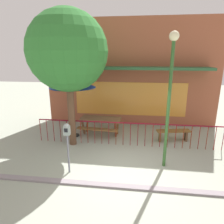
{
  "coord_description": "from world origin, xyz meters",
  "views": [
    {
      "loc": [
        0.33,
        -5.49,
        3.49
      ],
      "look_at": [
        -0.64,
        2.25,
        1.26
      ],
      "focal_mm": 31.73,
      "sensor_mm": 36.0,
      "label": 1
    }
  ],
  "objects_px": {
    "patio_umbrella": "(73,84)",
    "parking_meter_near": "(67,135)",
    "patio_bench": "(173,133)",
    "street_lamp": "(170,84)",
    "street_tree": "(68,52)",
    "picnic_table_left": "(101,121)"
  },
  "relations": [
    {
      "from": "parking_meter_near",
      "to": "patio_umbrella",
      "type": "bearing_deg",
      "value": 103.76
    },
    {
      "from": "parking_meter_near",
      "to": "street_tree",
      "type": "distance_m",
      "value": 3.15
    },
    {
      "from": "picnic_table_left",
      "to": "street_lamp",
      "type": "distance_m",
      "value": 4.09
    },
    {
      "from": "patio_umbrella",
      "to": "street_lamp",
      "type": "distance_m",
      "value": 4.22
    },
    {
      "from": "patio_umbrella",
      "to": "patio_bench",
      "type": "bearing_deg",
      "value": -0.22
    },
    {
      "from": "street_lamp",
      "to": "patio_umbrella",
      "type": "bearing_deg",
      "value": 150.19
    },
    {
      "from": "picnic_table_left",
      "to": "street_lamp",
      "type": "height_order",
      "value": "street_lamp"
    },
    {
      "from": "patio_bench",
      "to": "street_tree",
      "type": "height_order",
      "value": "street_tree"
    },
    {
      "from": "patio_umbrella",
      "to": "street_lamp",
      "type": "xyz_separation_m",
      "value": [
        3.65,
        -2.09,
        0.36
      ]
    },
    {
      "from": "parking_meter_near",
      "to": "picnic_table_left",
      "type": "bearing_deg",
      "value": 82.61
    },
    {
      "from": "street_tree",
      "to": "street_lamp",
      "type": "distance_m",
      "value": 3.81
    },
    {
      "from": "street_tree",
      "to": "street_lamp",
      "type": "xyz_separation_m",
      "value": [
        3.48,
        -1.24,
        -0.93
      ]
    },
    {
      "from": "patio_umbrella",
      "to": "street_tree",
      "type": "distance_m",
      "value": 1.56
    },
    {
      "from": "patio_umbrella",
      "to": "street_lamp",
      "type": "height_order",
      "value": "street_lamp"
    },
    {
      "from": "picnic_table_left",
      "to": "parking_meter_near",
      "type": "relative_size",
      "value": 1.2
    },
    {
      "from": "picnic_table_left",
      "to": "patio_umbrella",
      "type": "relative_size",
      "value": 0.77
    },
    {
      "from": "parking_meter_near",
      "to": "street_lamp",
      "type": "height_order",
      "value": "street_lamp"
    },
    {
      "from": "picnic_table_left",
      "to": "street_tree",
      "type": "height_order",
      "value": "street_tree"
    },
    {
      "from": "picnic_table_left",
      "to": "patio_bench",
      "type": "bearing_deg",
      "value": -6.42
    },
    {
      "from": "patio_umbrella",
      "to": "patio_bench",
      "type": "height_order",
      "value": "patio_umbrella"
    },
    {
      "from": "patio_umbrella",
      "to": "parking_meter_near",
      "type": "bearing_deg",
      "value": -76.24
    },
    {
      "from": "picnic_table_left",
      "to": "street_tree",
      "type": "distance_m",
      "value": 3.37
    }
  ]
}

